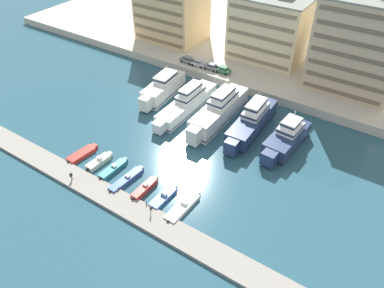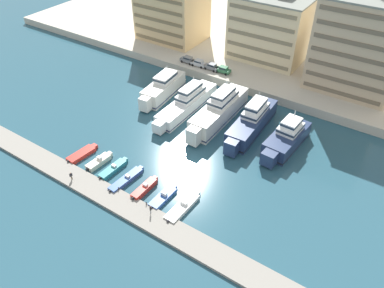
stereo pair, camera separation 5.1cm
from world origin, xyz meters
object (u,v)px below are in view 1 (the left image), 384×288
at_px(motorboat_teal_mid_left, 113,169).
at_px(car_green_center_left, 223,69).
at_px(motorboat_red_far_left, 82,154).
at_px(motorboat_red_center, 145,188).
at_px(pedestrian_mid_deck, 150,209).
at_px(yacht_navy_center_left, 252,121).
at_px(pedestrian_near_edge, 71,175).
at_px(motorboat_cream_left, 99,161).
at_px(motorboat_blue_center_right, 163,197).
at_px(car_silver_left, 199,63).
at_px(car_grey_mid_left, 211,66).
at_px(motorboat_white_mid_right, 183,207).
at_px(car_grey_far_left, 188,59).
at_px(yacht_navy_center, 286,138).
at_px(motorboat_blue_center_left, 126,180).
at_px(yacht_ivory_far_left, 163,88).
at_px(yacht_ivory_mid_left, 219,110).
at_px(yacht_white_left, 187,102).

bearing_deg(motorboat_teal_mid_left, car_green_center_left, 90.37).
distance_m(motorboat_red_far_left, motorboat_red_center, 16.69).
relative_size(car_green_center_left, pedestrian_mid_deck, 2.37).
xyz_separation_m(yacht_navy_center_left, pedestrian_near_edge, (-20.39, -32.68, -0.88)).
bearing_deg(motorboat_cream_left, motorboat_blue_center_right, -1.68).
distance_m(motorboat_teal_mid_left, car_silver_left, 42.72).
height_order(car_grey_mid_left, pedestrian_mid_deck, car_grey_mid_left).
xyz_separation_m(motorboat_white_mid_right, pedestrian_mid_deck, (-3.65, -4.20, 1.13)).
bearing_deg(motorboat_red_center, car_grey_far_left, 114.64).
bearing_deg(pedestrian_mid_deck, motorboat_red_far_left, 167.97).
bearing_deg(yacht_navy_center, motorboat_white_mid_right, -107.23).
relative_size(motorboat_blue_center_left, motorboat_blue_center_right, 1.21).
bearing_deg(yacht_navy_center_left, pedestrian_mid_deck, -95.88).
bearing_deg(motorboat_teal_mid_left, yacht_ivory_far_left, 107.47).
xyz_separation_m(pedestrian_near_edge, pedestrian_mid_deck, (17.20, 1.72, 0.05)).
height_order(motorboat_blue_center_left, motorboat_blue_center_right, motorboat_blue_center_right).
height_order(yacht_ivory_mid_left, yacht_navy_center_left, yacht_ivory_mid_left).
relative_size(yacht_ivory_far_left, yacht_navy_center_left, 0.83).
relative_size(car_grey_far_left, pedestrian_mid_deck, 2.39).
bearing_deg(pedestrian_near_edge, car_grey_mid_left, 89.24).
bearing_deg(car_grey_mid_left, motorboat_red_center, -74.28).
bearing_deg(pedestrian_near_edge, yacht_white_left, 82.46).
xyz_separation_m(yacht_ivory_mid_left, motorboat_cream_left, (-11.91, -25.76, -2.08)).
bearing_deg(motorboat_cream_left, yacht_ivory_far_left, 100.15).
relative_size(yacht_ivory_far_left, yacht_white_left, 0.76).
distance_m(yacht_ivory_mid_left, motorboat_teal_mid_left, 27.11).
relative_size(yacht_ivory_mid_left, car_grey_mid_left, 5.37).
height_order(motorboat_red_far_left, motorboat_blue_center_left, motorboat_blue_center_left).
height_order(motorboat_red_far_left, car_green_center_left, car_green_center_left).
height_order(yacht_navy_center_left, motorboat_white_mid_right, yacht_navy_center_left).
bearing_deg(yacht_navy_center, car_grey_far_left, 154.76).
bearing_deg(motorboat_cream_left, motorboat_white_mid_right, -1.29).
bearing_deg(car_grey_mid_left, yacht_navy_center_left, -38.64).
bearing_deg(motorboat_red_far_left, yacht_navy_center_left, 47.36).
distance_m(yacht_white_left, pedestrian_near_edge, 32.01).
height_order(car_grey_far_left, car_green_center_left, same).
xyz_separation_m(yacht_white_left, yacht_navy_center, (24.59, -0.18, 0.15)).
xyz_separation_m(motorboat_red_far_left, motorboat_red_center, (16.68, -0.65, 0.14)).
xyz_separation_m(yacht_white_left, motorboat_teal_mid_left, (0.12, -25.34, -1.56)).
xyz_separation_m(yacht_ivory_far_left, car_grey_mid_left, (4.90, 14.83, 0.94)).
bearing_deg(yacht_ivory_mid_left, motorboat_white_mid_right, -72.39).
height_order(car_silver_left, car_grey_mid_left, same).
relative_size(yacht_ivory_far_left, motorboat_cream_left, 2.75).
relative_size(yacht_navy_center, motorboat_teal_mid_left, 2.28).
bearing_deg(pedestrian_near_edge, yacht_ivory_mid_left, 68.70).
distance_m(motorboat_red_far_left, pedestrian_near_edge, 7.46).
height_order(motorboat_teal_mid_left, pedestrian_mid_deck, pedestrian_mid_deck).
xyz_separation_m(yacht_white_left, car_grey_mid_left, (-3.56, 16.74, 1.15)).
distance_m(car_grey_far_left, pedestrian_near_edge, 48.90).
height_order(motorboat_red_far_left, motorboat_cream_left, motorboat_cream_left).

